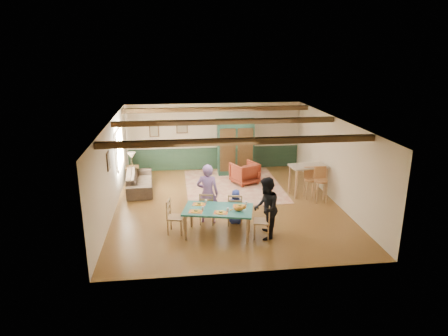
{
  "coord_description": "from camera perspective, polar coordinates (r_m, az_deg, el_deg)",
  "views": [
    {
      "loc": [
        -1.56,
        -11.75,
        4.84
      ],
      "look_at": [
        -0.07,
        0.27,
        1.15
      ],
      "focal_mm": 32.0,
      "sensor_mm": 36.0,
      "label": 1
    }
  ],
  "objects": [
    {
      "name": "place_setting_far_left",
      "position": [
        10.84,
        -3.57,
        -4.95
      ],
      "size": [
        0.46,
        0.39,
        0.11
      ],
      "primitive_type": null,
      "rotation": [
        0.0,
        0.0,
        -0.23
      ],
      "color": "orange",
      "rests_on": "dining_table"
    },
    {
      "name": "ceiling_beam_back",
      "position": [
        15.0,
        -1.01,
        8.39
      ],
      "size": [
        6.95,
        0.16,
        0.16
      ],
      "primitive_type": "cube",
      "color": "black",
      "rests_on": "ceiling"
    },
    {
      "name": "floor",
      "position": [
        12.8,
        0.47,
        -5.27
      ],
      "size": [
        8.0,
        8.0,
        0.0
      ],
      "primitive_type": "plane",
      "color": "brown",
      "rests_on": "ground"
    },
    {
      "name": "cat",
      "position": [
        10.37,
        2.12,
        -5.74
      ],
      "size": [
        0.38,
        0.22,
        0.18
      ],
      "primitive_type": null,
      "rotation": [
        0.0,
        0.0,
        -0.23
      ],
      "color": "#C27122",
      "rests_on": "dining_table"
    },
    {
      "name": "place_setting_near_left",
      "position": [
        10.38,
        -4.05,
        -5.97
      ],
      "size": [
        0.46,
        0.39,
        0.11
      ],
      "primitive_type": null,
      "rotation": [
        0.0,
        0.0,
        -0.23
      ],
      "color": "orange",
      "rests_on": "dining_table"
    },
    {
      "name": "picture_left_wall",
      "position": [
        11.73,
        -16.17,
        0.98
      ],
      "size": [
        0.04,
        0.42,
        0.52
      ],
      "primitive_type": null,
      "color": "gray",
      "rests_on": "wall_left"
    },
    {
      "name": "end_table",
      "position": [
        15.21,
        -12.91,
        -0.88
      ],
      "size": [
        0.51,
        0.51,
        0.59
      ],
      "primitive_type": null,
      "rotation": [
        0.0,
        0.0,
        0.06
      ],
      "color": "black",
      "rests_on": "floor"
    },
    {
      "name": "armchair",
      "position": [
        14.67,
        2.97,
        -0.71
      ],
      "size": [
        1.14,
        1.15,
        0.8
      ],
      "primitive_type": "imported",
      "rotation": [
        0.0,
        0.0,
        -2.71
      ],
      "color": "#531910",
      "rests_on": "floor"
    },
    {
      "name": "area_rug",
      "position": [
        14.54,
        1.3,
        -2.49
      ],
      "size": [
        3.41,
        4.04,
        0.01
      ],
      "primitive_type": "cube",
      "rotation": [
        0.0,
        0.0,
        0.01
      ],
      "color": "beige",
      "rests_on": "floor"
    },
    {
      "name": "ceiling",
      "position": [
        12.05,
        0.5,
        6.71
      ],
      "size": [
        7.0,
        8.0,
        0.02
      ],
      "primitive_type": "cube",
      "color": "white",
      "rests_on": "wall_back"
    },
    {
      "name": "dining_chair_end_right",
      "position": [
        10.59,
        5.41,
        -7.48
      ],
      "size": [
        0.53,
        0.51,
        0.95
      ],
      "primitive_type": null,
      "rotation": [
        0.0,
        0.0,
        -1.81
      ],
      "color": "#9D764E",
      "rests_on": "floor"
    },
    {
      "name": "wall_right",
      "position": [
        13.26,
        15.66,
        1.04
      ],
      "size": [
        0.02,
        8.0,
        2.7
      ],
      "primitive_type": "cube",
      "color": "beige",
      "rests_on": "floor"
    },
    {
      "name": "ceiling_beam_front",
      "position": [
        9.84,
        2.26,
        3.83
      ],
      "size": [
        6.95,
        0.16,
        0.16
      ],
      "primitive_type": "cube",
      "color": "black",
      "rests_on": "ceiling"
    },
    {
      "name": "place_setting_far_right",
      "position": [
        10.71,
        2.26,
        -5.2
      ],
      "size": [
        0.46,
        0.39,
        0.11
      ],
      "primitive_type": null,
      "rotation": [
        0.0,
        0.0,
        -0.23
      ],
      "color": "orange",
      "rests_on": "dining_table"
    },
    {
      "name": "person_woman",
      "position": [
        10.45,
        6.02,
        -5.75
      ],
      "size": [
        0.79,
        0.93,
        1.65
      ],
      "primitive_type": "imported",
      "rotation": [
        0.0,
        0.0,
        -1.81
      ],
      "color": "black",
      "rests_on": "floor"
    },
    {
      "name": "person_child",
      "position": [
        11.34,
        1.69,
        -5.54
      ],
      "size": [
        0.55,
        0.43,
        1.01
      ],
      "primitive_type": "imported",
      "rotation": [
        0.0,
        0.0,
        2.91
      ],
      "color": "#253694",
      "rests_on": "floor"
    },
    {
      "name": "place_setting_near_center",
      "position": [
        10.29,
        -0.46,
        -6.14
      ],
      "size": [
        0.46,
        0.39,
        0.11
      ],
      "primitive_type": null,
      "rotation": [
        0.0,
        0.0,
        -0.23
      ],
      "color": "orange",
      "rests_on": "dining_table"
    },
    {
      "name": "dining_table",
      "position": [
        10.7,
        -0.83,
        -7.72
      ],
      "size": [
        1.98,
        1.39,
        0.75
      ],
      "primitive_type": null,
      "rotation": [
        0.0,
        0.0,
        -0.23
      ],
      "color": "#1E6259",
      "rests_on": "floor"
    },
    {
      "name": "dining_chair_far_left",
      "position": [
        11.37,
        -2.39,
        -5.65
      ],
      "size": [
        0.51,
        0.53,
        0.95
      ],
      "primitive_type": null,
      "rotation": [
        0.0,
        0.0,
        2.91
      ],
      "color": "#9D764E",
      "rests_on": "floor"
    },
    {
      "name": "person_man",
      "position": [
        11.3,
        -2.35,
        -3.68
      ],
      "size": [
        0.71,
        0.55,
        1.73
      ],
      "primitive_type": "imported",
      "rotation": [
        0.0,
        0.0,
        2.91
      ],
      "color": "#845EA2",
      "rests_on": "floor"
    },
    {
      "name": "ceiling_beam_mid",
      "position": [
        12.45,
        0.26,
        6.63
      ],
      "size": [
        6.95,
        0.16,
        0.16
      ],
      "primitive_type": "cube",
      "color": "black",
      "rests_on": "ceiling"
    },
    {
      "name": "bar_stool_left",
      "position": [
        13.46,
        12.19,
        -2.15
      ],
      "size": [
        0.39,
        0.42,
        1.05
      ],
      "primitive_type": null,
      "rotation": [
        0.0,
        0.0,
        -0.04
      ],
      "color": "#A97141",
      "rests_on": "floor"
    },
    {
      "name": "counter_table",
      "position": [
        13.83,
        11.85,
        -1.66
      ],
      "size": [
        1.31,
        0.86,
        1.02
      ],
      "primitive_type": null,
      "rotation": [
        0.0,
        0.0,
        0.12
      ],
      "color": "#C6B49A",
      "rests_on": "floor"
    },
    {
      "name": "bar_stool_right",
      "position": [
        13.19,
        13.67,
        -2.39
      ],
      "size": [
        0.43,
        0.47,
        1.16
      ],
      "primitive_type": null,
      "rotation": [
        0.0,
        0.0,
        -0.05
      ],
      "color": "#A97141",
      "rests_on": "floor"
    },
    {
      "name": "wainscot_back",
      "position": [
        16.41,
        -1.34,
        1.42
      ],
      "size": [
        6.95,
        0.03,
        0.9
      ],
      "primitive_type": "cube",
      "color": "#1B3222",
      "rests_on": "floor"
    },
    {
      "name": "sofa",
      "position": [
        14.31,
        -11.97,
        -1.84
      ],
      "size": [
        1.01,
        2.27,
        0.65
      ],
      "primitive_type": "imported",
      "rotation": [
        0.0,
        0.0,
        1.64
      ],
      "color": "#392E23",
      "rests_on": "floor"
    },
    {
      "name": "picture_back_b",
      "position": [
        16.06,
        -9.95,
        5.23
      ],
      "size": [
        0.38,
        0.04,
        0.48
      ],
      "primitive_type": null,
      "color": "gray",
      "rests_on": "wall_back"
    },
    {
      "name": "armoire",
      "position": [
        15.59,
        1.66,
        3.01
      ],
      "size": [
        1.55,
        0.64,
        2.18
      ],
      "primitive_type": "cube",
      "rotation": [
        0.0,
        0.0,
        -0.01
      ],
      "color": "#132F24",
      "rests_on": "floor"
    },
    {
      "name": "table_lamp",
      "position": [
        15.05,
        -13.05,
        1.18
      ],
      "size": [
        0.31,
        0.31,
        0.54
      ],
      "primitive_type": null,
      "rotation": [
        0.0,
        0.0,
        -0.02
      ],
      "color": "#DBB98D",
      "rests_on": "end_table"
    },
    {
      "name": "wall_left",
      "position": [
        12.41,
        -15.75,
        -0.04
      ],
      "size": [
        0.02,
        8.0,
        2.7
      ],
      "primitive_type": "cube",
      "color": "beige",
      "rests_on": "floor"
    },
    {
      "name": "picture_back_a",
      "position": [
        16.01,
        -6.02,
        5.91
      ],
      "size": [
        0.45,
        0.04,
        0.55
      ],
      "primitive_type": null,
      "color": "gray",
      "rests_on": "wall_back"
    },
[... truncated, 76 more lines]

